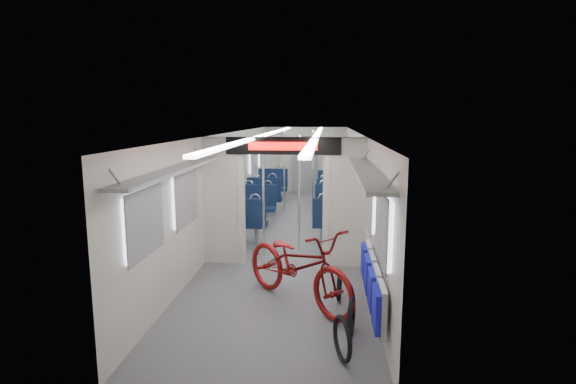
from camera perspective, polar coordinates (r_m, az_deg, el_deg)
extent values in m
plane|color=#515456|center=(10.24, 0.52, -5.47)|extent=(12.00, 12.00, 0.00)
cube|color=beige|center=(10.22, -7.60, 1.00)|extent=(0.02, 12.00, 2.30)
cube|color=beige|center=(10.00, 8.84, 0.79)|extent=(0.02, 12.00, 2.30)
cube|color=beige|center=(15.95, 2.18, 4.12)|extent=(2.90, 0.02, 2.30)
cube|color=beige|center=(4.21, -5.84, -11.36)|extent=(2.90, 0.02, 2.30)
cube|color=silver|center=(9.90, 0.54, 7.50)|extent=(2.90, 12.00, 0.02)
cube|color=white|center=(9.96, -2.64, 7.33)|extent=(0.12, 11.40, 0.04)
cube|color=white|center=(9.88, 3.75, 7.30)|extent=(0.12, 11.40, 0.04)
cube|color=beige|center=(8.25, -8.36, -2.10)|extent=(0.65, 0.18, 2.00)
cube|color=beige|center=(8.05, 7.45, -2.39)|extent=(0.65, 0.18, 2.00)
cube|color=beige|center=(7.92, -0.57, 5.91)|extent=(2.90, 0.18, 0.30)
cylinder|color=beige|center=(8.19, -6.14, -2.15)|extent=(0.20, 0.20, 2.00)
cylinder|color=beige|center=(8.04, 5.13, -2.36)|extent=(0.20, 0.20, 2.00)
cube|color=black|center=(7.81, -0.65, 5.86)|extent=(2.00, 0.03, 0.30)
cube|color=#FF0C07|center=(7.78, -0.67, 5.85)|extent=(1.20, 0.02, 0.14)
cube|color=silver|center=(5.65, -17.89, -3.71)|extent=(0.04, 1.00, 0.75)
cube|color=silver|center=(5.26, 12.07, -4.43)|extent=(0.04, 1.00, 0.75)
cube|color=silver|center=(7.12, -12.95, -0.82)|extent=(0.04, 1.00, 0.75)
cube|color=silver|center=(6.82, 10.43, -1.20)|extent=(0.04, 1.00, 0.75)
cube|color=silver|center=(9.70, -8.10, 2.03)|extent=(0.04, 1.00, 0.75)
cube|color=silver|center=(9.47, 8.90, 1.83)|extent=(0.04, 1.00, 0.75)
cube|color=silver|center=(11.54, -5.99, 3.26)|extent=(0.04, 1.00, 0.75)
cube|color=silver|center=(11.36, 8.25, 3.11)|extent=(0.04, 1.00, 0.75)
cube|color=silver|center=(13.40, -4.46, 4.15)|extent=(0.04, 1.00, 0.75)
cube|color=silver|center=(13.24, 7.78, 4.02)|extent=(0.04, 1.00, 0.75)
cube|color=silver|center=(15.17, -3.36, 4.78)|extent=(0.04, 1.00, 0.75)
cube|color=silver|center=(15.03, 7.45, 4.68)|extent=(0.04, 1.00, 0.75)
cube|color=gray|center=(6.24, -14.05, 2.81)|extent=(0.30, 3.60, 0.04)
cube|color=gray|center=(5.93, 9.87, 2.61)|extent=(0.30, 3.60, 0.04)
cube|color=gray|center=(12.06, -4.79, 6.17)|extent=(0.30, 7.60, 0.04)
cube|color=gray|center=(11.90, 7.42, 6.07)|extent=(0.30, 7.60, 0.04)
cube|color=gray|center=(15.91, 2.17, 3.57)|extent=(0.90, 0.05, 2.00)
imported|color=maroon|center=(6.44, 1.30, -9.26)|extent=(2.08, 2.09, 1.15)
cube|color=gray|center=(5.16, 11.82, -14.32)|extent=(0.06, 0.47, 0.53)
cube|color=#12119E|center=(5.16, 11.14, -14.33)|extent=(0.06, 0.43, 0.45)
cube|color=gray|center=(5.67, 11.15, -12.08)|extent=(0.06, 0.47, 0.53)
cube|color=#12119E|center=(5.66, 10.54, -12.08)|extent=(0.06, 0.43, 0.45)
cube|color=gray|center=(6.18, 10.60, -10.21)|extent=(0.06, 0.47, 0.53)
cube|color=#12119E|center=(6.17, 10.04, -10.21)|extent=(0.06, 0.43, 0.45)
cube|color=gray|center=(6.70, 10.14, -8.63)|extent=(0.06, 0.47, 0.53)
cube|color=#12119E|center=(6.69, 9.63, -8.63)|extent=(0.06, 0.43, 0.45)
torus|color=black|center=(5.19, 6.89, -18.28)|extent=(0.21, 0.51, 0.52)
torus|color=black|center=(5.73, 8.05, -15.62)|extent=(0.14, 0.50, 0.50)
torus|color=black|center=(6.72, 6.52, -11.92)|extent=(0.10, 0.46, 0.45)
cube|color=#0C1935|center=(9.55, -4.00, -4.12)|extent=(0.43, 0.40, 0.10)
cylinder|color=gray|center=(9.61, -3.99, -5.43)|extent=(0.10, 0.10, 0.35)
cube|color=#0C1935|center=(9.32, -4.18, -2.48)|extent=(0.43, 0.08, 0.53)
torus|color=silver|center=(9.27, -4.20, -0.87)|extent=(0.22, 0.03, 0.22)
cube|color=#0C1935|center=(11.13, -2.70, -2.14)|extent=(0.43, 0.40, 0.10)
cylinder|color=gray|center=(11.18, -2.69, -3.27)|extent=(0.10, 0.10, 0.35)
cube|color=#0C1935|center=(11.23, -2.61, -0.40)|extent=(0.43, 0.08, 0.53)
torus|color=silver|center=(11.19, -2.62, 0.93)|extent=(0.22, 0.03, 0.22)
cube|color=#0C1935|center=(9.63, -6.77, -4.05)|extent=(0.43, 0.40, 0.10)
cylinder|color=gray|center=(9.69, -6.75, -5.34)|extent=(0.10, 0.10, 0.35)
cube|color=#0C1935|center=(9.41, -7.01, -2.41)|extent=(0.43, 0.08, 0.53)
torus|color=silver|center=(9.36, -7.04, -0.83)|extent=(0.22, 0.03, 0.22)
cube|color=#0C1935|center=(11.20, -5.09, -2.10)|extent=(0.43, 0.40, 0.10)
cylinder|color=gray|center=(11.25, -5.07, -3.22)|extent=(0.10, 0.10, 0.35)
cube|color=#0C1935|center=(11.30, -4.97, -0.37)|extent=(0.43, 0.08, 0.53)
torus|color=silver|center=(11.26, -4.99, 0.96)|extent=(0.22, 0.03, 0.22)
cube|color=#0C1935|center=(9.58, 4.46, -4.08)|extent=(0.44, 0.41, 0.10)
cylinder|color=gray|center=(9.64, 4.44, -5.38)|extent=(0.10, 0.10, 0.35)
cube|color=#0C1935|center=(9.35, 4.47, -2.43)|extent=(0.44, 0.08, 0.54)
torus|color=silver|center=(9.30, 4.49, -0.81)|extent=(0.22, 0.03, 0.22)
cube|color=#0C1935|center=(11.20, 4.53, -2.09)|extent=(0.44, 0.41, 0.10)
cylinder|color=gray|center=(11.25, 4.52, -3.22)|extent=(0.10, 0.10, 0.35)
cube|color=#0C1935|center=(11.30, 4.56, -0.34)|extent=(0.44, 0.08, 0.54)
torus|color=silver|center=(11.26, 4.58, 1.00)|extent=(0.22, 0.03, 0.22)
cube|color=#0C1935|center=(9.59, 7.27, -4.12)|extent=(0.44, 0.41, 0.10)
cylinder|color=gray|center=(9.65, 7.24, -5.42)|extent=(0.10, 0.10, 0.35)
cube|color=#0C1935|center=(9.36, 7.35, -2.46)|extent=(0.44, 0.08, 0.54)
torus|color=silver|center=(9.31, 7.39, -0.85)|extent=(0.22, 0.03, 0.22)
cube|color=#0C1935|center=(11.21, 6.94, -2.12)|extent=(0.44, 0.41, 0.10)
cylinder|color=gray|center=(11.26, 6.91, -3.25)|extent=(0.10, 0.10, 0.35)
cube|color=#0C1935|center=(11.31, 6.94, -0.38)|extent=(0.44, 0.08, 0.54)
torus|color=silver|center=(11.27, 6.97, 0.97)|extent=(0.22, 0.03, 0.22)
cube|color=#0C1935|center=(12.46, -1.88, -0.88)|extent=(0.47, 0.44, 0.10)
cylinder|color=gray|center=(12.50, -1.87, -1.90)|extent=(0.10, 0.10, 0.35)
cube|color=#0C1935|center=(12.23, -1.98, 0.52)|extent=(0.47, 0.08, 0.57)
torus|color=silver|center=(12.19, -1.99, 1.85)|extent=(0.24, 0.03, 0.24)
cube|color=#0C1935|center=(14.19, -1.04, 0.40)|extent=(0.47, 0.44, 0.10)
cylinder|color=gray|center=(14.23, -1.04, -0.49)|extent=(0.10, 0.10, 0.35)
cube|color=#0C1935|center=(14.32, -0.97, 1.84)|extent=(0.47, 0.08, 0.57)
torus|color=silver|center=(14.28, -0.97, 2.98)|extent=(0.24, 0.03, 0.24)
cube|color=#0C1935|center=(12.52, -4.01, -0.85)|extent=(0.47, 0.44, 0.10)
cylinder|color=gray|center=(12.57, -4.00, -1.86)|extent=(0.10, 0.10, 0.35)
cube|color=#0C1935|center=(12.29, -4.16, 0.55)|extent=(0.47, 0.08, 0.57)
torus|color=silver|center=(12.25, -4.18, 1.87)|extent=(0.24, 0.03, 0.24)
cube|color=#0C1935|center=(14.25, -2.92, 0.43)|extent=(0.47, 0.44, 0.10)
cylinder|color=gray|center=(14.29, -2.91, -0.46)|extent=(0.10, 0.10, 0.35)
cube|color=#0C1935|center=(14.37, -2.83, 1.86)|extent=(0.47, 0.08, 0.57)
torus|color=silver|center=(14.34, -2.84, 3.00)|extent=(0.24, 0.03, 0.24)
cube|color=#0C1935|center=(12.71, 4.58, -0.70)|extent=(0.42, 0.39, 0.10)
cylinder|color=gray|center=(12.76, 4.57, -1.69)|extent=(0.10, 0.10, 0.35)
cube|color=#0C1935|center=(12.51, 4.60, 0.56)|extent=(0.42, 0.07, 0.51)
torus|color=silver|center=(12.47, 4.61, 1.72)|extent=(0.21, 0.03, 0.21)
cube|color=#0C1935|center=(14.28, 4.63, 0.43)|extent=(0.42, 0.39, 0.10)
cylinder|color=gray|center=(14.31, 4.61, -0.46)|extent=(0.10, 0.10, 0.35)
cube|color=#0C1935|center=(14.39, 4.65, 1.73)|extent=(0.42, 0.07, 0.51)
torus|color=silver|center=(14.36, 4.66, 2.75)|extent=(0.21, 0.03, 0.21)
cube|color=#0C1935|center=(12.72, 6.70, -0.73)|extent=(0.42, 0.39, 0.10)
cylinder|color=gray|center=(12.76, 6.68, -1.72)|extent=(0.10, 0.10, 0.35)
cube|color=#0C1935|center=(12.51, 6.75, 0.52)|extent=(0.42, 0.07, 0.51)
torus|color=silver|center=(12.48, 6.77, 1.69)|extent=(0.21, 0.03, 0.21)
cube|color=#0C1935|center=(14.28, 6.51, 0.40)|extent=(0.42, 0.39, 0.10)
cylinder|color=gray|center=(14.32, 6.49, -0.49)|extent=(0.10, 0.10, 0.35)
cube|color=#0C1935|center=(14.40, 6.52, 1.70)|extent=(0.42, 0.07, 0.51)
torus|color=silver|center=(14.36, 6.54, 2.72)|extent=(0.21, 0.03, 0.21)
cylinder|color=silver|center=(8.47, -3.13, -0.69)|extent=(0.04, 0.04, 2.30)
cylinder|color=silver|center=(8.90, 1.44, -0.18)|extent=(0.04, 0.04, 2.30)
cylinder|color=silver|center=(12.06, -0.49, 2.38)|extent=(0.04, 0.04, 2.30)
cylinder|color=silver|center=(11.72, 3.14, 2.16)|extent=(0.04, 0.04, 2.30)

